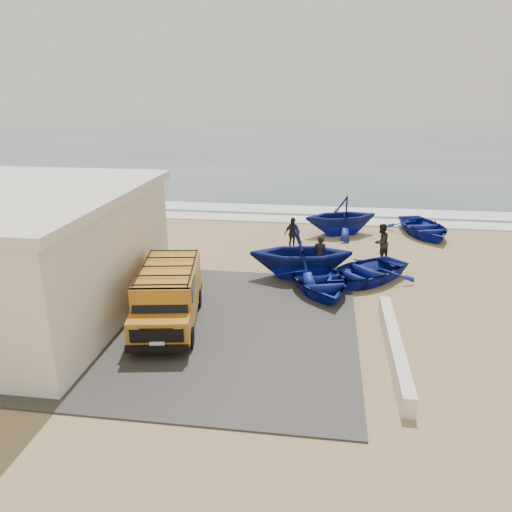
{
  "coord_description": "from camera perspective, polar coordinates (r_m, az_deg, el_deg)",
  "views": [
    {
      "loc": [
        2.83,
        -16.27,
        7.45
      ],
      "look_at": [
        0.26,
        1.78,
        1.2
      ],
      "focal_mm": 35.0,
      "sensor_mm": 36.0,
      "label": 1
    }
  ],
  "objects": [
    {
      "name": "boat_far_right",
      "position": [
        27.47,
        18.64,
        3.11
      ],
      "size": [
        3.98,
        4.81,
        0.86
      ],
      "primitive_type": "imported",
      "rotation": [
        0.0,
        0.0,
        0.27
      ],
      "color": "navy",
      "rests_on": "ground"
    },
    {
      "name": "boat_far_left",
      "position": [
        26.47,
        9.68,
        4.58
      ],
      "size": [
        4.8,
        4.5,
        2.03
      ],
      "primitive_type": "imported",
      "rotation": [
        0.0,
        0.0,
        -1.2
      ],
      "color": "navy",
      "rests_on": "ground"
    },
    {
      "name": "slab",
      "position": [
        16.8,
        -9.56,
        -7.6
      ],
      "size": [
        12.0,
        10.0,
        0.05
      ],
      "primitive_type": "cube",
      "color": "#3B3936",
      "rests_on": "ground"
    },
    {
      "name": "fisherman_middle",
      "position": [
        22.85,
        14.11,
        1.54
      ],
      "size": [
        1.03,
        1.05,
        1.7
      ],
      "primitive_type": "imported",
      "rotation": [
        0.0,
        0.0,
        -2.3
      ],
      "color": "black",
      "rests_on": "ground"
    },
    {
      "name": "boat_mid_left",
      "position": [
        20.14,
        5.2,
        0.42
      ],
      "size": [
        4.61,
        4.13,
        2.18
      ],
      "primitive_type": "imported",
      "rotation": [
        0.0,
        0.0,
        1.72
      ],
      "color": "navy",
      "rests_on": "ground"
    },
    {
      "name": "boat_near_right",
      "position": [
        20.33,
        12.2,
        -1.75
      ],
      "size": [
        4.98,
        4.96,
        0.85
      ],
      "primitive_type": "imported",
      "rotation": [
        0.0,
        0.0,
        -0.79
      ],
      "color": "navy",
      "rests_on": "ground"
    },
    {
      "name": "surf_wash",
      "position": [
        31.78,
        2.79,
        5.38
      ],
      "size": [
        180.0,
        2.2,
        0.04
      ],
      "primitive_type": "cube",
      "color": "white",
      "rests_on": "ground"
    },
    {
      "name": "boat_near_left",
      "position": [
        19.21,
        7.18,
        -2.66
      ],
      "size": [
        4.04,
        4.85,
        0.86
      ],
      "primitive_type": "imported",
      "rotation": [
        0.0,
        0.0,
        0.29
      ],
      "color": "navy",
      "rests_on": "ground"
    },
    {
      "name": "surf_line",
      "position": [
        29.37,
        2.32,
        4.27
      ],
      "size": [
        180.0,
        1.6,
        0.06
      ],
      "primitive_type": "cube",
      "color": "white",
      "rests_on": "ground"
    },
    {
      "name": "ground",
      "position": [
        18.12,
        -1.6,
        -5.37
      ],
      "size": [
        160.0,
        160.0,
        0.0
      ],
      "primitive_type": "plane",
      "color": "tan"
    },
    {
      "name": "fisherman_front",
      "position": [
        20.81,
        7.31,
        0.18
      ],
      "size": [
        0.62,
        0.43,
        1.64
      ],
      "primitive_type": "imported",
      "rotation": [
        0.0,
        0.0,
        3.08
      ],
      "color": "black",
      "rests_on": "ground"
    },
    {
      "name": "fisherman_back",
      "position": [
        23.88,
        4.17,
        2.62
      ],
      "size": [
        0.93,
        0.87,
        1.54
      ],
      "primitive_type": "imported",
      "rotation": [
        0.0,
        0.0,
        0.7
      ],
      "color": "black",
      "rests_on": "ground"
    },
    {
      "name": "parapet",
      "position": [
        15.25,
        15.54,
        -9.93
      ],
      "size": [
        0.35,
        6.0,
        0.55
      ],
      "primitive_type": "cube",
      "color": "silver",
      "rests_on": "ground"
    },
    {
      "name": "van",
      "position": [
        16.41,
        -10.01,
        -4.32
      ],
      "size": [
        2.54,
        4.83,
        1.97
      ],
      "rotation": [
        0.0,
        0.0,
        0.17
      ],
      "color": "#C1791C",
      "rests_on": "ground"
    },
    {
      "name": "building",
      "position": [
        18.39,
        -26.51,
        0.16
      ],
      "size": [
        8.4,
        9.4,
        4.3
      ],
      "color": "white",
      "rests_on": "ground"
    },
    {
      "name": "ocean",
      "position": [
        72.71,
        5.99,
        12.94
      ],
      "size": [
        180.0,
        88.0,
        0.01
      ],
      "primitive_type": "cube",
      "color": "#385166",
      "rests_on": "ground"
    }
  ]
}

